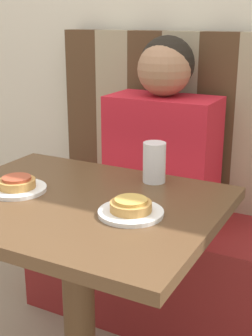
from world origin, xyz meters
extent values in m
cube|color=beige|center=(0.00, 0.93, 1.30)|extent=(7.00, 0.05, 2.60)
cube|color=maroon|center=(0.00, 0.64, 0.24)|extent=(1.14, 0.47, 0.48)
cube|color=#4C331E|center=(-0.49, 0.83, 0.85)|extent=(0.16, 0.08, 0.74)
cube|color=tan|center=(-0.32, 0.83, 0.85)|extent=(0.16, 0.08, 0.74)
cube|color=#4C331E|center=(-0.16, 0.83, 0.85)|extent=(0.16, 0.08, 0.74)
cube|color=tan|center=(0.00, 0.83, 0.85)|extent=(0.16, 0.08, 0.74)
cube|color=#4C331E|center=(0.16, 0.83, 0.85)|extent=(0.16, 0.08, 0.74)
cube|color=brown|center=(0.00, 0.00, 0.76)|extent=(0.83, 0.66, 0.03)
cylinder|color=brown|center=(0.00, 0.00, 0.37)|extent=(0.10, 0.10, 0.74)
cube|color=red|center=(0.00, 0.64, 0.73)|extent=(0.44, 0.23, 0.50)
sphere|color=#9E7051|center=(0.00, 0.64, 1.09)|extent=(0.21, 0.21, 0.21)
sphere|color=black|center=(0.00, 0.66, 1.11)|extent=(0.21, 0.21, 0.21)
cylinder|color=white|center=(-0.19, -0.02, 0.78)|extent=(0.18, 0.18, 0.01)
cylinder|color=white|center=(0.19, -0.02, 0.78)|extent=(0.18, 0.18, 0.01)
cylinder|color=#C68E47|center=(-0.19, -0.02, 0.80)|extent=(0.11, 0.11, 0.02)
cylinder|color=#AD472D|center=(-0.19, -0.02, 0.82)|extent=(0.09, 0.09, 0.01)
cylinder|color=#C68E47|center=(0.19, -0.02, 0.80)|extent=(0.11, 0.11, 0.02)
cylinder|color=gold|center=(0.19, -0.02, 0.82)|extent=(0.09, 0.09, 0.01)
cylinder|color=silver|center=(0.14, 0.25, 0.84)|extent=(0.07, 0.07, 0.13)
camera|label=1|loc=(0.72, -1.05, 1.28)|focal=50.00mm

